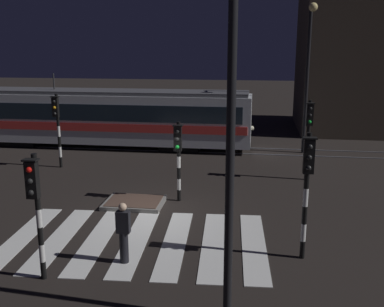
{
  "coord_description": "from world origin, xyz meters",
  "views": [
    {
      "loc": [
        3.46,
        -14.55,
        5.79
      ],
      "look_at": [
        0.91,
        3.32,
        1.4
      ],
      "focal_mm": 42.41,
      "sensor_mm": 36.0,
      "label": 1
    }
  ],
  "objects_px": {
    "traffic_light_corner_far_left": "(57,120)",
    "tram": "(99,116)",
    "street_lamp_near_kerb": "(230,111)",
    "street_lamp_trackside_right": "(308,62)",
    "pedestrian_waiting_at_kerb": "(123,233)",
    "traffic_light_median_centre": "(178,150)",
    "traffic_light_corner_far_right": "(309,128)",
    "traffic_light_kerb_mid_left": "(36,199)",
    "traffic_light_corner_near_right": "(307,178)"
  },
  "relations": [
    {
      "from": "traffic_light_corner_far_left",
      "to": "tram",
      "type": "distance_m",
      "value": 4.77
    },
    {
      "from": "street_lamp_near_kerb",
      "to": "street_lamp_trackside_right",
      "type": "height_order",
      "value": "street_lamp_trackside_right"
    },
    {
      "from": "pedestrian_waiting_at_kerb",
      "to": "traffic_light_median_centre",
      "type": "bearing_deg",
      "value": 83.0
    },
    {
      "from": "tram",
      "to": "pedestrian_waiting_at_kerb",
      "type": "xyz_separation_m",
      "value": [
        5.46,
        -13.68,
        -0.87
      ]
    },
    {
      "from": "traffic_light_corner_far_left",
      "to": "pedestrian_waiting_at_kerb",
      "type": "distance_m",
      "value": 10.77
    },
    {
      "from": "traffic_light_corner_far_right",
      "to": "tram",
      "type": "bearing_deg",
      "value": 155.14
    },
    {
      "from": "traffic_light_corner_far_right",
      "to": "traffic_light_median_centre",
      "type": "distance_m",
      "value": 6.12
    },
    {
      "from": "pedestrian_waiting_at_kerb",
      "to": "traffic_light_corner_far_right",
      "type": "bearing_deg",
      "value": 56.55
    },
    {
      "from": "traffic_light_kerb_mid_left",
      "to": "street_lamp_trackside_right",
      "type": "bearing_deg",
      "value": 62.18
    },
    {
      "from": "traffic_light_corner_far_left",
      "to": "street_lamp_trackside_right",
      "type": "relative_size",
      "value": 0.45
    },
    {
      "from": "traffic_light_kerb_mid_left",
      "to": "street_lamp_near_kerb",
      "type": "xyz_separation_m",
      "value": [
        4.71,
        -1.29,
        2.43
      ]
    },
    {
      "from": "traffic_light_median_centre",
      "to": "pedestrian_waiting_at_kerb",
      "type": "distance_m",
      "value": 5.2
    },
    {
      "from": "traffic_light_corner_near_right",
      "to": "street_lamp_trackside_right",
      "type": "relative_size",
      "value": 0.46
    },
    {
      "from": "traffic_light_corner_near_right",
      "to": "street_lamp_near_kerb",
      "type": "height_order",
      "value": "street_lamp_near_kerb"
    },
    {
      "from": "traffic_light_corner_far_left",
      "to": "tram",
      "type": "relative_size",
      "value": 0.2
    },
    {
      "from": "traffic_light_kerb_mid_left",
      "to": "pedestrian_waiting_at_kerb",
      "type": "xyz_separation_m",
      "value": [
        1.78,
        1.2,
        -1.27
      ]
    },
    {
      "from": "traffic_light_kerb_mid_left",
      "to": "street_lamp_near_kerb",
      "type": "bearing_deg",
      "value": -15.32
    },
    {
      "from": "traffic_light_corner_near_right",
      "to": "pedestrian_waiting_at_kerb",
      "type": "height_order",
      "value": "traffic_light_corner_near_right"
    },
    {
      "from": "traffic_light_corner_far_right",
      "to": "street_lamp_near_kerb",
      "type": "xyz_separation_m",
      "value": [
        -2.71,
        -11.03,
        2.28
      ]
    },
    {
      "from": "traffic_light_corner_far_left",
      "to": "traffic_light_median_centre",
      "type": "xyz_separation_m",
      "value": [
        6.43,
        -3.92,
        -0.33
      ]
    },
    {
      "from": "street_lamp_trackside_right",
      "to": "traffic_light_corner_far_left",
      "type": "bearing_deg",
      "value": -158.86
    },
    {
      "from": "street_lamp_near_kerb",
      "to": "traffic_light_corner_near_right",
      "type": "bearing_deg",
      "value": 61.08
    },
    {
      "from": "traffic_light_corner_far_left",
      "to": "traffic_light_corner_near_right",
      "type": "bearing_deg",
      "value": -37.27
    },
    {
      "from": "street_lamp_near_kerb",
      "to": "tram",
      "type": "relative_size",
      "value": 0.42
    },
    {
      "from": "traffic_light_corner_near_right",
      "to": "traffic_light_median_centre",
      "type": "relative_size",
      "value": 1.17
    },
    {
      "from": "traffic_light_corner_near_right",
      "to": "pedestrian_waiting_at_kerb",
      "type": "distance_m",
      "value": 5.09
    },
    {
      "from": "traffic_light_corner_far_right",
      "to": "traffic_light_kerb_mid_left",
      "type": "bearing_deg",
      "value": -127.3
    },
    {
      "from": "traffic_light_corner_far_left",
      "to": "traffic_light_kerb_mid_left",
      "type": "bearing_deg",
      "value": -68.36
    },
    {
      "from": "traffic_light_kerb_mid_left",
      "to": "traffic_light_corner_near_right",
      "type": "bearing_deg",
      "value": 17.62
    },
    {
      "from": "traffic_light_corner_far_left",
      "to": "pedestrian_waiting_at_kerb",
      "type": "relative_size",
      "value": 2.06
    },
    {
      "from": "traffic_light_kerb_mid_left",
      "to": "traffic_light_corner_far_right",
      "type": "xyz_separation_m",
      "value": [
        7.42,
        9.74,
        0.15
      ]
    },
    {
      "from": "street_lamp_trackside_right",
      "to": "tram",
      "type": "xyz_separation_m",
      "value": [
        -11.44,
        0.16,
        -3.11
      ]
    },
    {
      "from": "traffic_light_median_centre",
      "to": "street_lamp_near_kerb",
      "type": "xyz_separation_m",
      "value": [
        2.31,
        -7.53,
        2.58
      ]
    },
    {
      "from": "traffic_light_median_centre",
      "to": "street_lamp_near_kerb",
      "type": "height_order",
      "value": "street_lamp_near_kerb"
    },
    {
      "from": "traffic_light_corner_far_left",
      "to": "street_lamp_near_kerb",
      "type": "xyz_separation_m",
      "value": [
        8.74,
        -11.45,
        2.25
      ]
    },
    {
      "from": "street_lamp_near_kerb",
      "to": "tram",
      "type": "height_order",
      "value": "street_lamp_near_kerb"
    },
    {
      "from": "tram",
      "to": "pedestrian_waiting_at_kerb",
      "type": "height_order",
      "value": "tram"
    },
    {
      "from": "traffic_light_corner_near_right",
      "to": "traffic_light_corner_far_left",
      "type": "bearing_deg",
      "value": 142.73
    },
    {
      "from": "traffic_light_kerb_mid_left",
      "to": "traffic_light_corner_far_right",
      "type": "bearing_deg",
      "value": 52.7
    },
    {
      "from": "traffic_light_corner_far_right",
      "to": "street_lamp_near_kerb",
      "type": "height_order",
      "value": "street_lamp_near_kerb"
    },
    {
      "from": "traffic_light_corner_near_right",
      "to": "pedestrian_waiting_at_kerb",
      "type": "relative_size",
      "value": 2.07
    },
    {
      "from": "traffic_light_kerb_mid_left",
      "to": "traffic_light_corner_near_right",
      "type": "height_order",
      "value": "traffic_light_corner_near_right"
    },
    {
      "from": "traffic_light_median_centre",
      "to": "pedestrian_waiting_at_kerb",
      "type": "bearing_deg",
      "value": -97.0
    },
    {
      "from": "traffic_light_corner_near_right",
      "to": "traffic_light_corner_far_right",
      "type": "xyz_separation_m",
      "value": [
        0.84,
        7.65,
        -0.04
      ]
    },
    {
      "from": "traffic_light_corner_near_right",
      "to": "traffic_light_median_centre",
      "type": "xyz_separation_m",
      "value": [
        -4.18,
        4.16,
        -0.34
      ]
    },
    {
      "from": "traffic_light_corner_far_right",
      "to": "traffic_light_median_centre",
      "type": "height_order",
      "value": "traffic_light_corner_far_right"
    },
    {
      "from": "street_lamp_trackside_right",
      "to": "tram",
      "type": "distance_m",
      "value": 11.86
    },
    {
      "from": "traffic_light_median_centre",
      "to": "pedestrian_waiting_at_kerb",
      "type": "relative_size",
      "value": 1.77
    },
    {
      "from": "traffic_light_corner_far_left",
      "to": "street_lamp_trackside_right",
      "type": "xyz_separation_m",
      "value": [
        11.8,
        4.56,
        2.54
      ]
    },
    {
      "from": "traffic_light_corner_far_left",
      "to": "street_lamp_trackside_right",
      "type": "height_order",
      "value": "street_lamp_trackside_right"
    }
  ]
}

